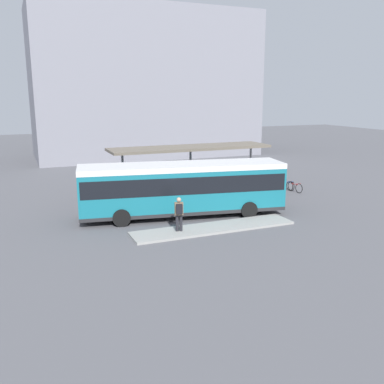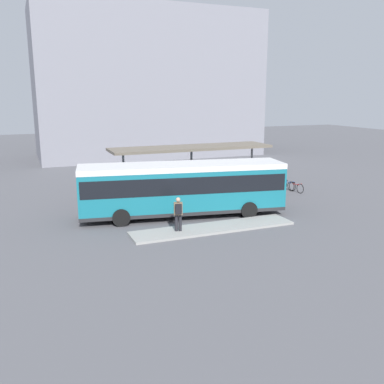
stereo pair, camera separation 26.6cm
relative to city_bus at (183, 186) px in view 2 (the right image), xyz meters
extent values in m
plane|color=#5B5B60|center=(-0.01, 0.00, -1.80)|extent=(120.00, 120.00, 0.00)
cube|color=#9E9E99|center=(0.60, -2.91, -1.74)|extent=(8.80, 1.80, 0.12)
cube|color=#197284|center=(-0.01, 0.00, -0.09)|extent=(11.84, 4.48, 2.71)
cube|color=white|center=(-0.01, 0.00, 1.12)|extent=(11.86, 4.50, 0.30)
cube|color=black|center=(-0.01, 0.00, 0.24)|extent=(11.61, 4.47, 0.95)
cube|color=black|center=(5.67, -0.97, 0.24)|extent=(0.48, 2.34, 1.04)
cube|color=#28282B|center=(-0.01, 0.00, -1.35)|extent=(11.85, 4.49, 0.20)
cylinder|color=black|center=(3.73, 0.61, -1.32)|extent=(0.99, 0.44, 0.96)
cylinder|color=black|center=(3.32, -1.82, -1.32)|extent=(0.99, 0.44, 0.96)
cylinder|color=black|center=(-3.34, 1.82, -1.32)|extent=(0.99, 0.44, 0.96)
cylinder|color=black|center=(-3.75, -0.61, -1.32)|extent=(0.99, 0.44, 0.96)
cylinder|color=#232328|center=(-1.43, -2.83, -1.25)|extent=(0.16, 0.16, 0.85)
cylinder|color=#232328|center=(-1.25, -2.88, -1.25)|extent=(0.16, 0.16, 0.85)
cube|color=#7A664C|center=(-1.34, -2.86, -0.50)|extent=(0.47, 0.34, 0.64)
cube|color=black|center=(-1.40, -3.07, -0.47)|extent=(0.36, 0.29, 0.49)
sphere|color=tan|center=(-1.34, -2.86, -0.05)|extent=(0.23, 0.23, 0.23)
torus|color=black|center=(9.82, 2.31, -1.45)|extent=(0.14, 0.70, 0.70)
torus|color=black|center=(9.70, 3.25, -1.45)|extent=(0.14, 0.70, 0.70)
cylinder|color=red|center=(9.76, 2.78, -1.22)|extent=(0.13, 0.74, 0.04)
cylinder|color=red|center=(9.74, 2.95, -1.28)|extent=(0.04, 0.04, 0.34)
cube|color=black|center=(9.74, 2.95, -1.11)|extent=(0.09, 0.19, 0.04)
cylinder|color=red|center=(9.81, 2.40, -1.14)|extent=(0.48, 0.10, 0.03)
torus|color=black|center=(9.76, 3.17, -1.45)|extent=(0.12, 0.70, 0.70)
torus|color=black|center=(9.67, 4.11, -1.45)|extent=(0.12, 0.70, 0.70)
cylinder|color=#2847AD|center=(9.72, 3.64, -1.22)|extent=(0.11, 0.74, 0.04)
cylinder|color=#2847AD|center=(9.70, 3.81, -1.28)|extent=(0.04, 0.04, 0.34)
cube|color=black|center=(9.70, 3.81, -1.11)|extent=(0.09, 0.19, 0.04)
cylinder|color=#2847AD|center=(9.75, 3.26, -1.14)|extent=(0.48, 0.08, 0.03)
torus|color=black|center=(9.36, 5.02, -1.42)|extent=(0.07, 0.76, 0.76)
torus|color=black|center=(9.33, 3.99, -1.42)|extent=(0.07, 0.76, 0.76)
cylinder|color=#287F3D|center=(9.34, 4.50, -1.17)|extent=(0.06, 0.80, 0.04)
cylinder|color=#287F3D|center=(9.34, 4.32, -1.24)|extent=(0.04, 0.04, 0.37)
cube|color=black|center=(9.34, 4.32, -1.05)|extent=(0.07, 0.18, 0.04)
cylinder|color=#287F3D|center=(9.35, 4.91, -1.09)|extent=(0.48, 0.04, 0.03)
cube|color=#706656|center=(2.74, 5.45, 1.44)|extent=(11.50, 2.84, 0.18)
cylinder|color=gray|center=(-2.15, 5.45, -0.22)|extent=(0.16, 0.16, 3.15)
cylinder|color=gray|center=(7.62, 5.45, -0.22)|extent=(0.16, 0.16, 3.15)
cylinder|color=gray|center=(2.74, 5.45, -0.22)|extent=(0.16, 0.16, 3.15)
cube|color=gray|center=(5.70, 25.98, 6.20)|extent=(24.63, 10.64, 15.99)
camera|label=1|loc=(-8.74, -22.20, 5.06)|focal=40.00mm
camera|label=2|loc=(-8.49, -22.30, 5.06)|focal=40.00mm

